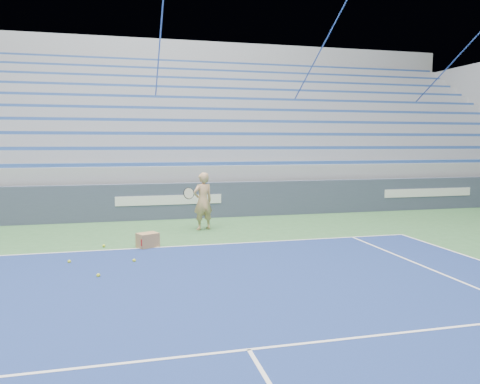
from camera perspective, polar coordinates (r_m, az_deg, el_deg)
name	(u,v)px	position (r m, az deg, el deg)	size (l,w,h in m)	color
sponsor_barrier	(169,201)	(14.51, -8.64, -1.10)	(30.00, 0.32, 1.10)	#3B435A
bleachers	(156,142)	(20.10, -10.25, 5.99)	(31.00, 9.15, 7.30)	#989BA0
tennis_player	(203,201)	(12.55, -4.57, -1.11)	(0.93, 0.89, 1.54)	tan
ball_box	(148,240)	(10.67, -11.18, -5.79)	(0.53, 0.49, 0.33)	#A67F50
tennis_ball_0	(98,275)	(8.60, -16.89, -9.70)	(0.07, 0.07, 0.07)	#D8E92F
tennis_ball_1	(104,246)	(10.94, -16.26, -6.32)	(0.07, 0.07, 0.07)	#D8E92F
tennis_ball_2	(134,260)	(9.47, -12.79, -8.14)	(0.07, 0.07, 0.07)	#D8E92F
tennis_ball_3	(69,262)	(9.74, -20.10, -7.96)	(0.07, 0.07, 0.07)	#D8E92F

